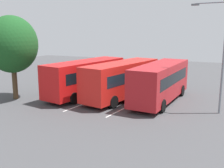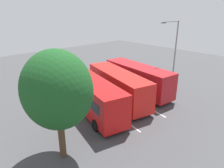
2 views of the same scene
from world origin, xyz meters
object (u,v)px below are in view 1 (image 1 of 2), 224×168
bus_center_right (86,77)px  depot_tree (12,45)px  street_lamp (221,50)px  pedestrian (150,76)px  bus_far_left (161,81)px  bus_center_left (122,79)px

bus_center_right → depot_tree: size_ratio=1.29×
street_lamp → depot_tree: size_ratio=1.10×
pedestrian → depot_tree: 14.88m
bus_far_left → bus_center_left: (-0.27, 3.42, 0.00)m
bus_center_right → pedestrian: (7.23, -4.23, -0.80)m
bus_center_right → bus_center_left: bearing=-73.3°
bus_center_left → bus_center_right: bearing=107.4°
bus_center_left → bus_center_right: same height
pedestrian → bus_far_left: bearing=42.1°
bus_far_left → pedestrian: bearing=27.5°
bus_center_left → street_lamp: street_lamp is taller
bus_center_right → pedestrian: size_ratio=5.57×
bus_center_right → pedestrian: bearing=-17.9°
bus_center_left → street_lamp: bearing=-86.1°
bus_far_left → pedestrian: (6.70, 2.70, -0.80)m
bus_far_left → depot_tree: depot_tree is taller
pedestrian → street_lamp: size_ratio=0.21×
bus_far_left → depot_tree: 13.22m
pedestrian → street_lamp: street_lamp is taller
bus_center_left → bus_center_right: 3.52m
bus_far_left → bus_center_right: size_ratio=0.99×
pedestrian → street_lamp: bearing=61.5°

